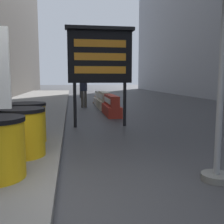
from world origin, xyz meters
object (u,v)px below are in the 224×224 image
at_px(jersey_barrier_red_striped, 111,106).
at_px(jersey_barrier_cream, 104,101).
at_px(barrel_drum_middle, 22,132).
at_px(traffic_light_near_curb, 80,56).
at_px(traffic_cone_mid, 95,98).
at_px(message_board, 100,56).
at_px(jersey_barrier_white, 99,99).
at_px(traffic_cone_near, 105,97).
at_px(pedestrian_worker, 84,87).
at_px(barrel_drum_back, 27,122).

relative_size(jersey_barrier_red_striped, jersey_barrier_cream, 1.07).
distance_m(barrel_drum_middle, traffic_light_near_curb, 16.05).
relative_size(traffic_cone_mid, traffic_light_near_curb, 0.14).
relative_size(message_board, jersey_barrier_white, 1.73).
distance_m(traffic_cone_near, traffic_light_near_curb, 5.53).
xyz_separation_m(traffic_cone_near, traffic_light_near_curb, (-1.32, 4.57, 2.82)).
bearing_deg(message_board, jersey_barrier_cream, 81.38).
bearing_deg(message_board, pedestrian_worker, 92.39).
bearing_deg(barrel_drum_back, traffic_cone_near, 73.51).
distance_m(traffic_cone_near, traffic_cone_mid, 0.59).
bearing_deg(barrel_drum_back, barrel_drum_middle, -85.61).
height_order(barrel_drum_middle, jersey_barrier_white, barrel_drum_middle).
distance_m(jersey_barrier_red_striped, pedestrian_worker, 3.31).
bearing_deg(traffic_cone_near, barrel_drum_middle, -104.64).
bearing_deg(jersey_barrier_red_striped, traffic_light_near_curb, 95.15).
xyz_separation_m(barrel_drum_middle, traffic_cone_mid, (2.34, 11.20, -0.27)).
xyz_separation_m(barrel_drum_back, jersey_barrier_white, (2.57, 9.34, -0.23)).
height_order(jersey_barrier_red_striped, traffic_light_near_curb, traffic_light_near_curb).
bearing_deg(traffic_cone_mid, message_board, -94.24).
height_order(jersey_barrier_red_striped, jersey_barrier_cream, jersey_barrier_cream).
xyz_separation_m(traffic_cone_near, traffic_cone_mid, (-0.58, 0.02, -0.07)).
bearing_deg(jersey_barrier_white, barrel_drum_middle, -103.50).
xyz_separation_m(jersey_barrier_cream, jersey_barrier_white, (0.00, 2.18, -0.04)).
distance_m(barrel_drum_back, traffic_cone_near, 10.58).
relative_size(jersey_barrier_cream, traffic_cone_near, 2.65).
distance_m(jersey_barrier_red_striped, jersey_barrier_white, 4.53).
height_order(barrel_drum_middle, jersey_barrier_cream, barrel_drum_middle).
bearing_deg(jersey_barrier_white, pedestrian_worker, -123.83).
bearing_deg(jersey_barrier_cream, traffic_cone_near, 81.83).
relative_size(barrel_drum_middle, pedestrian_worker, 0.47).
bearing_deg(traffic_cone_near, pedestrian_worker, -121.88).
height_order(jersey_barrier_white, traffic_light_near_curb, traffic_light_near_curb).
bearing_deg(jersey_barrier_cream, traffic_cone_mid, 92.93).
relative_size(jersey_barrier_cream, jersey_barrier_white, 1.13).
distance_m(jersey_barrier_white, traffic_cone_near, 0.91).
distance_m(message_board, pedestrian_worker, 5.70).
bearing_deg(barrel_drum_middle, jersey_barrier_cream, 73.10).
xyz_separation_m(barrel_drum_back, traffic_cone_near, (3.00, 10.14, -0.20)).
xyz_separation_m(jersey_barrier_cream, traffic_cone_mid, (-0.15, 3.00, -0.08)).
relative_size(traffic_light_near_curb, pedestrian_worker, 2.48).
distance_m(jersey_barrier_red_striped, traffic_cone_near, 5.35).
bearing_deg(traffic_cone_mid, barrel_drum_back, -103.41).
height_order(barrel_drum_middle, traffic_cone_near, barrel_drum_middle).
relative_size(jersey_barrier_white, traffic_cone_near, 2.35).
height_order(traffic_cone_near, pedestrian_worker, pedestrian_worker).
relative_size(barrel_drum_middle, traffic_cone_mid, 1.40).
relative_size(message_board, pedestrian_worker, 1.70).
bearing_deg(barrel_drum_middle, jersey_barrier_white, 76.50).
xyz_separation_m(message_board, jersey_barrier_red_striped, (0.74, 2.50, -1.81)).
bearing_deg(message_board, barrel_drum_middle, -117.62).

